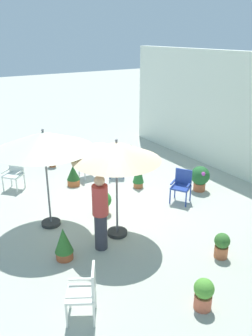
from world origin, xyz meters
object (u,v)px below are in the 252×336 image
at_px(patio_chair_4, 182,184).
at_px(standing_person, 100,212).
at_px(potted_plant_2, 103,201).
at_px(potted_plant_4, 138,173).
at_px(patio_chair_2, 86,290).
at_px(patio_umbrella_0, 44,141).
at_px(patio_umbrella_1, 116,152).
at_px(potted_plant_0, 222,245).
at_px(potted_plant_6, 73,176).
at_px(potted_plant_1, 200,177).
at_px(potted_plant_7, 204,293).
at_px(potted_plant_8, 64,243).
at_px(patio_chair_0, 114,160).
at_px(potted_plant_5, 52,159).
at_px(potted_plant_3, 131,155).
at_px(patio_chair_3, 85,161).
at_px(cafe_table_0, 99,152).
at_px(patio_chair_1, 14,172).

bearing_deg(patio_chair_4, standing_person, -74.82).
height_order(potted_plant_2, potted_plant_4, potted_plant_4).
relative_size(patio_chair_2, potted_plant_4, 1.07).
xyz_separation_m(patio_chair_2, potted_plant_2, (-2.82, 1.84, -0.21)).
bearing_deg(patio_umbrella_0, patio_chair_4, 78.46).
relative_size(patio_umbrella_1, potted_plant_0, 4.15).
height_order(potted_plant_4, potted_plant_6, potted_plant_4).
bearing_deg(potted_plant_1, potted_plant_6, -127.73).
relative_size(patio_umbrella_0, potted_plant_7, 4.15).
relative_size(potted_plant_6, potted_plant_7, 1.10).
height_order(patio_chair_2, potted_plant_8, patio_chair_2).
bearing_deg(patio_chair_0, potted_plant_5, -143.59).
relative_size(patio_umbrella_0, potted_plant_3, 2.98).
bearing_deg(potted_plant_0, patio_umbrella_1, -144.21).
relative_size(potted_plant_3, potted_plant_7, 1.39).
bearing_deg(potted_plant_6, patio_chair_2, -21.93).
relative_size(patio_umbrella_0, patio_chair_3, 2.41).
relative_size(patio_umbrella_0, cafe_table_0, 3.04).
distance_m(patio_chair_3, potted_plant_2, 2.40).
bearing_deg(patio_chair_1, potted_plant_2, 28.20).
height_order(potted_plant_6, potted_plant_8, potted_plant_8).
bearing_deg(potted_plant_8, potted_plant_4, 122.77).
bearing_deg(patio_chair_0, patio_chair_3, -117.22).
distance_m(patio_chair_4, potted_plant_2, 2.14).
bearing_deg(potted_plant_2, potted_plant_8, -51.59).
xyz_separation_m(potted_plant_0, potted_plant_5, (-6.53, -1.01, 0.01)).
height_order(patio_umbrella_0, potted_plant_1, patio_umbrella_0).
xyz_separation_m(patio_chair_0, potted_plant_3, (-0.40, 0.89, -0.11)).
bearing_deg(patio_chair_0, patio_chair_4, 14.73).
distance_m(patio_chair_4, potted_plant_4, 1.40).
distance_m(patio_umbrella_0, potted_plant_4, 3.35).
bearing_deg(standing_person, patio_chair_0, 145.59).
relative_size(patio_chair_1, potted_plant_4, 0.99).
relative_size(patio_chair_2, potted_plant_2, 1.61).
bearing_deg(potted_plant_5, potted_plant_7, -2.10).
xyz_separation_m(patio_chair_4, potted_plant_6, (-2.45, -1.99, -0.19)).
distance_m(patio_umbrella_0, potted_plant_5, 4.18).
bearing_deg(potted_plant_1, potted_plant_5, -144.57).
xyz_separation_m(patio_chair_3, potted_plant_0, (5.13, 0.46, -0.26)).
relative_size(potted_plant_7, potted_plant_8, 0.81).
xyz_separation_m(patio_chair_0, patio_chair_1, (-0.74, -2.84, -0.04)).
relative_size(potted_plant_3, potted_plant_8, 1.13).
bearing_deg(potted_plant_1, potted_plant_8, -78.34).
xyz_separation_m(potted_plant_2, potted_plant_6, (-1.92, 0.08, -0.01)).
distance_m(cafe_table_0, potted_plant_3, 1.06).
height_order(potted_plant_2, potted_plant_6, potted_plant_6).
bearing_deg(patio_chair_4, potted_plant_6, -140.85).
bearing_deg(potted_plant_0, patio_chair_1, -155.22).
height_order(patio_umbrella_0, standing_person, patio_umbrella_0).
height_order(patio_chair_2, potted_plant_0, patio_chair_2).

